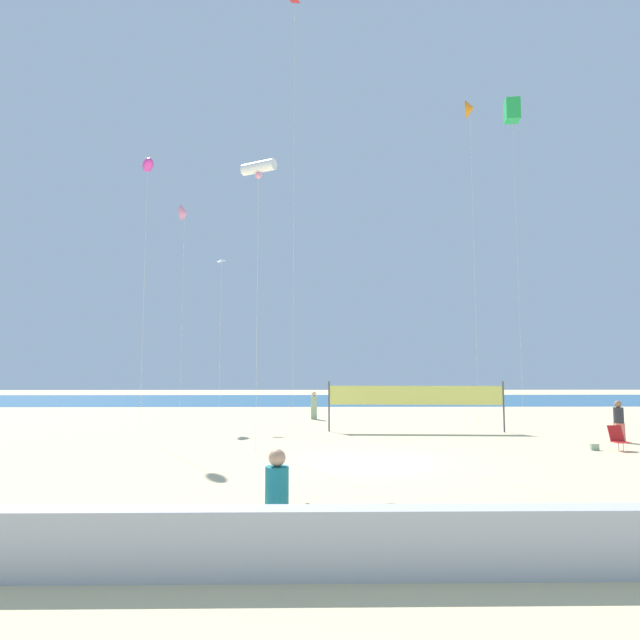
{
  "coord_description": "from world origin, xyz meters",
  "views": [
    {
      "loc": [
        -2.1,
        -17.17,
        2.96
      ],
      "look_at": [
        -1.73,
        7.3,
        5.27
      ],
      "focal_mm": 29.54,
      "sensor_mm": 36.0,
      "label": 1
    }
  ],
  "objects_px": {
    "beachgoer_sage_shirt": "(314,404)",
    "beachgoer_charcoal_shirt": "(619,420)",
    "kite_pink_delta": "(185,213)",
    "kite_green_box": "(512,111)",
    "kite_orange_delta": "(470,110)",
    "volleyball_net": "(416,397)",
    "toddler_figure": "(307,528)",
    "kite_magenta_inflatable": "(148,166)",
    "beach_handbag": "(594,447)",
    "kite_white_diamond": "(221,264)",
    "mother_figure": "(277,498)",
    "kite_white_tube": "(259,168)",
    "kite_red_diamond": "(295,18)",
    "folding_beach_chair": "(618,437)"
  },
  "relations": [
    {
      "from": "kite_red_diamond",
      "to": "kite_white_tube",
      "type": "relative_size",
      "value": 1.99
    },
    {
      "from": "mother_figure",
      "to": "kite_orange_delta",
      "type": "height_order",
      "value": "kite_orange_delta"
    },
    {
      "from": "kite_magenta_inflatable",
      "to": "beachgoer_sage_shirt",
      "type": "bearing_deg",
      "value": 43.06
    },
    {
      "from": "kite_pink_delta",
      "to": "kite_green_box",
      "type": "xyz_separation_m",
      "value": [
        22.26,
        2.49,
        8.26
      ]
    },
    {
      "from": "mother_figure",
      "to": "toddler_figure",
      "type": "distance_m",
      "value": 0.67
    },
    {
      "from": "kite_white_diamond",
      "to": "volleyball_net",
      "type": "bearing_deg",
      "value": -26.2
    },
    {
      "from": "mother_figure",
      "to": "folding_beach_chair",
      "type": "relative_size",
      "value": 1.89
    },
    {
      "from": "kite_white_tube",
      "to": "kite_magenta_inflatable",
      "type": "relative_size",
      "value": 0.83
    },
    {
      "from": "kite_orange_delta",
      "to": "volleyball_net",
      "type": "bearing_deg",
      "value": -143.43
    },
    {
      "from": "beach_handbag",
      "to": "folding_beach_chair",
      "type": "bearing_deg",
      "value": -1.88
    },
    {
      "from": "beach_handbag",
      "to": "kite_white_diamond",
      "type": "distance_m",
      "value": 21.15
    },
    {
      "from": "beachgoer_sage_shirt",
      "to": "kite_magenta_inflatable",
      "type": "height_order",
      "value": "kite_magenta_inflatable"
    },
    {
      "from": "volleyball_net",
      "to": "kite_white_tube",
      "type": "relative_size",
      "value": 0.77
    },
    {
      "from": "folding_beach_chair",
      "to": "kite_orange_delta",
      "type": "height_order",
      "value": "kite_orange_delta"
    },
    {
      "from": "kite_white_tube",
      "to": "kite_orange_delta",
      "type": "bearing_deg",
      "value": 38.7
    },
    {
      "from": "mother_figure",
      "to": "kite_white_diamond",
      "type": "relative_size",
      "value": 0.18
    },
    {
      "from": "mother_figure",
      "to": "volleyball_net",
      "type": "distance_m",
      "value": 17.58
    },
    {
      "from": "kite_green_box",
      "to": "kite_red_diamond",
      "type": "xyz_separation_m",
      "value": [
        -15.0,
        -10.51,
        -0.62
      ]
    },
    {
      "from": "kite_pink_delta",
      "to": "kite_green_box",
      "type": "distance_m",
      "value": 23.88
    },
    {
      "from": "beach_handbag",
      "to": "kite_white_diamond",
      "type": "xyz_separation_m",
      "value": [
        -15.74,
        10.9,
        8.98
      ]
    },
    {
      "from": "beach_handbag",
      "to": "kite_green_box",
      "type": "xyz_separation_m",
      "value": [
        3.71,
        15.8,
        21.05
      ]
    },
    {
      "from": "toddler_figure",
      "to": "volleyball_net",
      "type": "xyz_separation_m",
      "value": [
        5.05,
        16.76,
        1.19
      ]
    },
    {
      "from": "beachgoer_charcoal_shirt",
      "to": "beachgoer_sage_shirt",
      "type": "xyz_separation_m",
      "value": [
        -12.5,
        10.16,
        -0.02
      ]
    },
    {
      "from": "beachgoer_sage_shirt",
      "to": "folding_beach_chair",
      "type": "relative_size",
      "value": 1.86
    },
    {
      "from": "beachgoer_sage_shirt",
      "to": "kite_white_tube",
      "type": "relative_size",
      "value": 0.15
    },
    {
      "from": "kite_green_box",
      "to": "kite_white_tube",
      "type": "relative_size",
      "value": 2.02
    },
    {
      "from": "kite_white_diamond",
      "to": "kite_green_box",
      "type": "bearing_deg",
      "value": 14.14
    },
    {
      "from": "mother_figure",
      "to": "kite_white_tube",
      "type": "relative_size",
      "value": 0.15
    },
    {
      "from": "beachgoer_sage_shirt",
      "to": "beach_handbag",
      "type": "distance_m",
      "value": 16.06
    },
    {
      "from": "toddler_figure",
      "to": "kite_green_box",
      "type": "distance_m",
      "value": 36.67
    },
    {
      "from": "beachgoer_sage_shirt",
      "to": "kite_green_box",
      "type": "distance_m",
      "value": 24.89
    },
    {
      "from": "beachgoer_sage_shirt",
      "to": "beachgoer_charcoal_shirt",
      "type": "bearing_deg",
      "value": 161.85
    },
    {
      "from": "beachgoer_charcoal_shirt",
      "to": "kite_pink_delta",
      "type": "xyz_separation_m",
      "value": [
        -20.77,
        11.16,
        12.0
      ]
    },
    {
      "from": "kite_green_box",
      "to": "kite_orange_delta",
      "type": "distance_m",
      "value": 9.48
    },
    {
      "from": "kite_pink_delta",
      "to": "mother_figure",
      "type": "bearing_deg",
      "value": -72.56
    },
    {
      "from": "folding_beach_chair",
      "to": "beachgoer_charcoal_shirt",
      "type": "bearing_deg",
      "value": 77.28
    },
    {
      "from": "kite_green_box",
      "to": "mother_figure",
      "type": "bearing_deg",
      "value": -118.87
    },
    {
      "from": "volleyball_net",
      "to": "beach_handbag",
      "type": "distance_m",
      "value": 8.11
    },
    {
      "from": "beach_handbag",
      "to": "kite_white_tube",
      "type": "distance_m",
      "value": 16.3
    },
    {
      "from": "toddler_figure",
      "to": "kite_green_box",
      "type": "xyz_separation_m",
      "value": [
        14.19,
        26.73,
        20.71
      ]
    },
    {
      "from": "toddler_figure",
      "to": "beachgoer_charcoal_shirt",
      "type": "xyz_separation_m",
      "value": [
        12.69,
        13.08,
        0.45
      ]
    },
    {
      "from": "kite_magenta_inflatable",
      "to": "kite_red_diamond",
      "type": "bearing_deg",
      "value": 3.47
    },
    {
      "from": "beachgoer_charcoal_shirt",
      "to": "kite_orange_delta",
      "type": "relative_size",
      "value": 0.09
    },
    {
      "from": "volleyball_net",
      "to": "kite_white_diamond",
      "type": "height_order",
      "value": "kite_white_diamond"
    },
    {
      "from": "volleyball_net",
      "to": "beachgoer_charcoal_shirt",
      "type": "bearing_deg",
      "value": -25.7
    },
    {
      "from": "toddler_figure",
      "to": "kite_red_diamond",
      "type": "bearing_deg",
      "value": 75.9
    },
    {
      "from": "mother_figure",
      "to": "volleyball_net",
      "type": "height_order",
      "value": "volleyball_net"
    },
    {
      "from": "beachgoer_sage_shirt",
      "to": "volleyball_net",
      "type": "distance_m",
      "value": 8.13
    },
    {
      "from": "mother_figure",
      "to": "kite_magenta_inflatable",
      "type": "relative_size",
      "value": 0.13
    },
    {
      "from": "kite_green_box",
      "to": "toddler_figure",
      "type": "bearing_deg",
      "value": -117.96
    }
  ]
}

